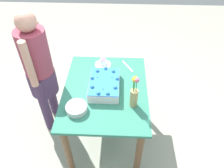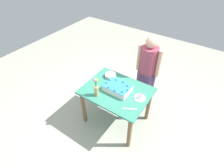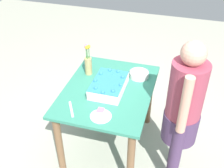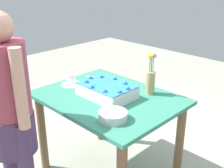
# 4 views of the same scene
# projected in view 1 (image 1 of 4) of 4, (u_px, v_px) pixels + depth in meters

# --- Properties ---
(ground_plane) EXTENTS (8.00, 8.00, 0.00)m
(ground_plane) POSITION_uv_depth(u_px,v_px,m) (107.00, 133.00, 2.75)
(ground_plane) COLOR #A3A492
(dining_table) EXTENTS (1.10, 0.85, 0.77)m
(dining_table) POSITION_uv_depth(u_px,v_px,m) (106.00, 99.00, 2.32)
(dining_table) COLOR #317D65
(dining_table) RESTS_ON ground_plane
(sheet_cake) EXTENTS (0.43, 0.30, 0.12)m
(sheet_cake) POSITION_uv_depth(u_px,v_px,m) (104.00, 85.00, 2.20)
(sheet_cake) COLOR white
(sheet_cake) RESTS_ON dining_table
(serving_plate_with_slice) EXTENTS (0.19, 0.19, 0.08)m
(serving_plate_with_slice) POSITION_uv_depth(u_px,v_px,m) (103.00, 63.00, 2.51)
(serving_plate_with_slice) COLOR white
(serving_plate_with_slice) RESTS_ON dining_table
(cake_knife) EXTENTS (0.20, 0.13, 0.00)m
(cake_knife) POSITION_uv_depth(u_px,v_px,m) (128.00, 66.00, 2.50)
(cake_knife) COLOR silver
(cake_knife) RESTS_ON dining_table
(flower_vase) EXTENTS (0.07, 0.07, 0.34)m
(flower_vase) POSITION_uv_depth(u_px,v_px,m) (134.00, 94.00, 1.97)
(flower_vase) COLOR tan
(flower_vase) RESTS_ON dining_table
(fruit_bowl) EXTENTS (0.20, 0.20, 0.06)m
(fruit_bowl) POSITION_uv_depth(u_px,v_px,m) (77.00, 108.00, 2.00)
(fruit_bowl) COLOR silver
(fruit_bowl) RESTS_ON dining_table
(person_standing) EXTENTS (0.45, 0.31, 1.49)m
(person_standing) POSITION_uv_depth(u_px,v_px,m) (39.00, 68.00, 2.34)
(person_standing) COLOR #463154
(person_standing) RESTS_ON ground_plane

